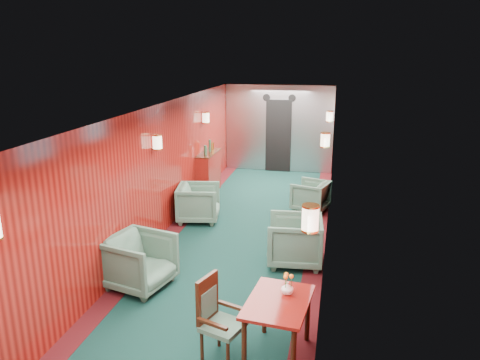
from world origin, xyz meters
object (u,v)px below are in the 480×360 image
Objects in this scene: armchair_right_far at (311,196)px; side_chair at (216,315)px; dining_table at (278,310)px; armchair_right_near at (294,241)px; armchair_left_near at (140,262)px; credenza at (208,173)px; armchair_left_far at (199,203)px.

side_chair is at bearing 9.48° from armchair_right_far.
dining_table is 2.42m from armchair_right_near.
armchair_left_near is at bearing 157.37° from side_chair.
credenza is at bearing 119.02° from dining_table.
armchair_right_far is (2.19, 3.86, -0.07)m from armchair_left_near.
armchair_left_near is at bearing 169.29° from armchair_left_far.
armchair_left_near is 1.00× the size of armchair_right_near.
armchair_left_near is at bearing -64.69° from armchair_right_near.
armchair_right_near reaches higher than dining_table.
armchair_left_near is (-2.15, 1.19, -0.20)m from dining_table.
credenza is at bearing 17.40° from armchair_left_near.
dining_table is at bearing 16.81° from armchair_right_far.
dining_table is 1.04× the size of side_chair.
credenza is at bearing 125.54° from side_chair.
dining_table is 4.49m from armchair_left_far.
side_chair is 1.35× the size of armchair_right_far.
armchair_right_near is (2.10, 1.22, -0.00)m from armchair_left_near.
armchair_left_near reaches higher than armchair_right_far.
dining_table is 1.23× the size of armchair_left_far.
side_chair is 1.12× the size of armchair_right_near.
armchair_right_far is (0.04, 5.04, -0.27)m from dining_table.
dining_table is 2.47m from armchair_left_near.
armchair_left_near is 4.44m from armchair_right_far.
armchair_right_near is 2.63m from armchair_right_far.
credenza is 2.57m from armchair_right_far.
credenza is 4.60m from armchair_left_near.
armchair_right_near is at bearing 97.52° from dining_table.
armchair_left_near reaches higher than dining_table.
armchair_left_near is (-1.49, 1.32, -0.13)m from side_chair.
armchair_right_near is (0.62, 2.55, -0.13)m from side_chair.
dining_table is 1.41× the size of armchair_right_far.
credenza is 1.49× the size of armchair_right_near.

